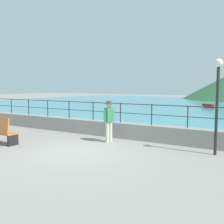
% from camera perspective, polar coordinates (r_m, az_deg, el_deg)
% --- Properties ---
extents(ground_plane, '(120.00, 120.00, 0.00)m').
position_cam_1_polar(ground_plane, '(9.30, -7.90, -8.99)').
color(ground_plane, gray).
extents(promenade_wall, '(20.00, 0.56, 0.70)m').
position_cam_1_polar(promenade_wall, '(11.83, 1.87, -4.02)').
color(promenade_wall, gray).
rests_on(promenade_wall, ground).
extents(railing, '(18.44, 0.04, 0.90)m').
position_cam_1_polar(railing, '(11.70, 1.89, 0.64)').
color(railing, '#282623').
rests_on(railing, promenade_wall).
extents(lake_water, '(64.00, 44.32, 0.06)m').
position_cam_1_polar(lake_water, '(33.39, 21.16, 1.39)').
color(lake_water, teal).
rests_on(lake_water, ground).
extents(person_walking, '(0.38, 0.56, 1.75)m').
position_cam_1_polar(person_walking, '(10.74, -0.68, -1.63)').
color(person_walking, beige).
rests_on(person_walking, ground).
extents(lamp_post, '(0.28, 0.28, 3.28)m').
position_cam_1_polar(lamp_post, '(9.34, 22.52, 4.30)').
color(lamp_post, '#232326').
rests_on(lamp_post, ground).
extents(boat_2, '(2.27, 2.25, 0.36)m').
position_cam_1_polar(boat_2, '(29.85, 20.87, 1.36)').
color(boat_2, red).
rests_on(boat_2, lake_water).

